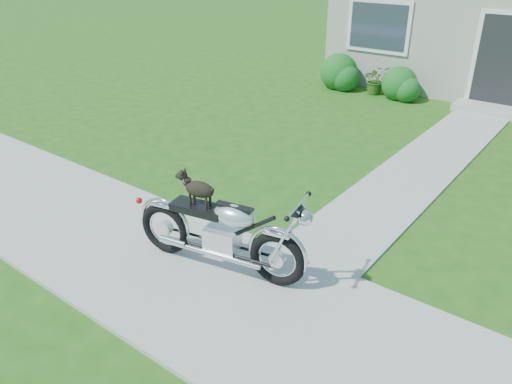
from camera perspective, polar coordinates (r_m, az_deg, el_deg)
ground at (r=4.97m, az=15.39°, el=-19.51°), size 80.00×80.00×0.00m
sidewalk at (r=4.96m, az=15.42°, el=-19.35°), size 24.00×2.20×0.04m
walkway at (r=9.41m, az=19.14°, el=3.33°), size 1.20×8.00×0.03m
potted_plant_left at (r=13.39m, az=13.57°, el=12.36°), size 0.87×0.85×0.73m
motorcycle_with_dog at (r=5.74m, az=-4.04°, el=-4.43°), size 2.20×0.75×1.17m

